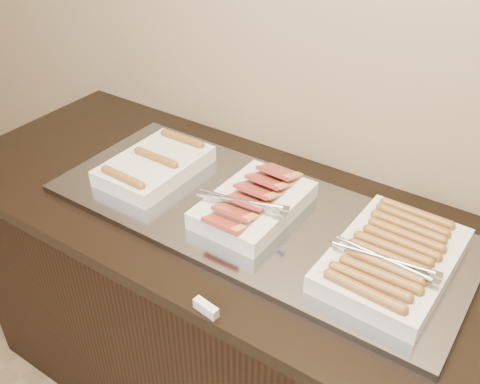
# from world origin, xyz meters

# --- Properties ---
(counter) EXTENTS (2.06, 0.76, 0.90)m
(counter) POSITION_xyz_m (0.00, 2.13, 0.45)
(counter) COLOR black
(counter) RESTS_ON ground
(warming_tray) EXTENTS (1.20, 0.50, 0.02)m
(warming_tray) POSITION_xyz_m (-0.02, 2.13, 0.91)
(warming_tray) COLOR gray
(warming_tray) RESTS_ON counter
(dish_left) EXTENTS (0.22, 0.34, 0.07)m
(dish_left) POSITION_xyz_m (-0.38, 2.13, 0.95)
(dish_left) COLOR silver
(dish_left) RESTS_ON warming_tray
(dish_center) EXTENTS (0.27, 0.36, 0.09)m
(dish_center) POSITION_xyz_m (-0.02, 2.13, 0.95)
(dish_center) COLOR silver
(dish_center) RESTS_ON warming_tray
(dish_right) EXTENTS (0.28, 0.41, 0.08)m
(dish_right) POSITION_xyz_m (0.39, 2.13, 0.95)
(dish_right) COLOR silver
(dish_right) RESTS_ON warming_tray
(label_holder) EXTENTS (0.07, 0.03, 0.03)m
(label_holder) POSITION_xyz_m (0.09, 1.77, 0.91)
(label_holder) COLOR silver
(label_holder) RESTS_ON counter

